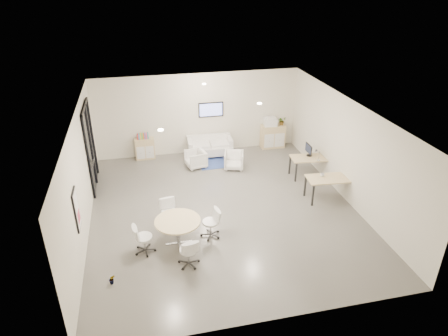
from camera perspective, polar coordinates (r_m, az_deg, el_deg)
name	(u,v)px	position (r m, az deg, el deg)	size (l,w,h in m)	color
room_shell	(223,163)	(11.72, -0.10, 0.70)	(9.60, 10.60, 4.80)	#5B5853
glass_door	(90,145)	(13.92, -18.59, 3.16)	(0.09, 1.90, 2.85)	black
artwork	(77,210)	(10.26, -20.32, -5.62)	(0.05, 0.54, 1.04)	black
wall_tv	(211,110)	(15.81, -1.89, 8.34)	(0.98, 0.06, 0.58)	black
ceiling_spots	(210,103)	(11.85, -1.96, 9.23)	(3.14, 4.14, 0.03)	#FFEAC6
sideboard_left	(145,149)	(15.88, -11.23, 2.73)	(0.74, 0.39, 0.83)	#D1B87E
sideboard_right	(273,136)	(16.69, 6.96, 4.53)	(0.97, 0.47, 0.97)	#D1B87E
books	(143,136)	(15.68, -11.53, 4.48)	(0.43, 0.14, 0.22)	red
printer	(270,121)	(16.41, 6.63, 6.62)	(0.55, 0.47, 0.36)	white
loveseat	(210,147)	(15.92, -2.06, 3.08)	(1.79, 0.96, 0.65)	silver
blue_rug	(218,163)	(15.37, -0.88, 0.76)	(1.46, 0.97, 0.01)	#2D458A
armchair_left	(196,158)	(14.96, -4.07, 1.41)	(0.70, 0.65, 0.72)	silver
armchair_right	(234,159)	(14.83, 1.43, 1.23)	(0.69, 0.65, 0.71)	silver
desk_rear	(311,159)	(14.48, 12.28, 1.23)	(1.46, 0.84, 0.73)	#D1B87E
desk_front	(329,180)	(13.17, 14.82, -1.67)	(1.49, 0.84, 0.75)	#D1B87E
monitor	(309,150)	(14.46, 12.01, 2.57)	(0.20, 0.50, 0.44)	black
round_table	(178,223)	(10.78, -6.64, -7.83)	(1.23, 1.23, 0.75)	#D1B87E
meeting_chairs	(178,231)	(10.92, -6.56, -8.93)	(2.49, 2.49, 0.82)	white
plant_cabinet	(282,122)	(16.56, 8.25, 6.56)	(0.30, 0.33, 0.26)	#3F7F3F
plant_floor	(112,282)	(10.23, -15.67, -15.35)	(0.15, 0.27, 0.12)	#3F7F3F
cup	(322,175)	(13.13, 13.86, -0.93)	(0.13, 0.10, 0.13)	white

